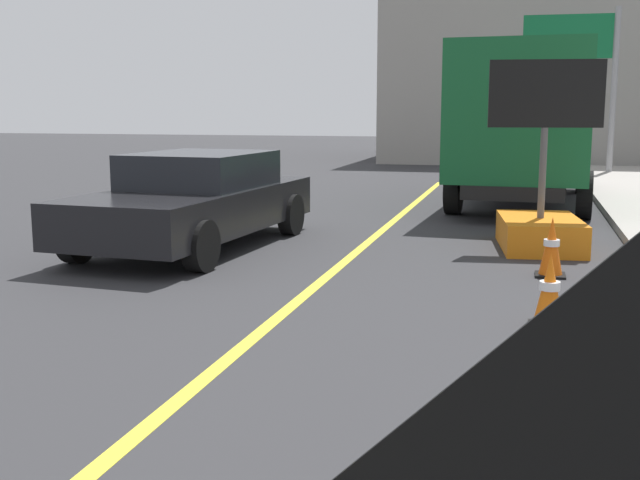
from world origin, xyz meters
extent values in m
cube|color=yellow|center=(0.00, 6.00, 0.00)|extent=(0.14, 36.00, 0.01)
cube|color=orange|center=(2.52, 13.90, 0.23)|extent=(1.31, 1.92, 0.45)
cylinder|color=#4C4C4C|center=(2.52, 13.90, 1.10)|extent=(0.10, 0.10, 1.30)
cube|color=black|center=(2.52, 13.90, 2.23)|extent=(1.60, 0.27, 0.95)
sphere|color=yellow|center=(3.06, 14.02, 2.23)|extent=(0.09, 0.09, 0.09)
sphere|color=yellow|center=(2.76, 13.98, 2.23)|extent=(0.09, 0.09, 0.09)
sphere|color=yellow|center=(2.46, 13.95, 2.23)|extent=(0.09, 0.09, 0.09)
sphere|color=yellow|center=(2.17, 13.91, 2.23)|extent=(0.09, 0.09, 0.09)
sphere|color=yellow|center=(2.00, 13.89, 2.41)|extent=(0.09, 0.09, 0.09)
sphere|color=yellow|center=(2.00, 13.89, 2.04)|extent=(0.09, 0.09, 0.09)
cube|color=black|center=(2.28, 19.56, 0.57)|extent=(2.17, 7.52, 0.25)
cube|color=silver|center=(2.43, 22.23, 1.65)|extent=(2.61, 2.22, 1.90)
cube|color=#14592D|center=(2.21, 18.43, 1.96)|extent=(2.78, 5.19, 2.51)
cylinder|color=black|center=(1.23, 22.15, 0.45)|extent=(0.33, 0.91, 0.90)
cylinder|color=black|center=(3.62, 22.02, 0.45)|extent=(0.33, 0.91, 0.90)
cylinder|color=black|center=(0.96, 17.40, 0.45)|extent=(0.33, 0.91, 0.90)
cylinder|color=black|center=(3.35, 17.27, 0.45)|extent=(0.33, 0.91, 0.90)
cube|color=black|center=(-2.38, 12.69, 0.58)|extent=(2.27, 4.81, 0.60)
cube|color=black|center=(-2.36, 12.92, 1.13)|extent=(1.85, 2.23, 0.50)
cylinder|color=black|center=(-1.58, 11.08, 0.33)|extent=(0.27, 0.67, 0.66)
cylinder|color=black|center=(-3.42, 11.22, 0.33)|extent=(0.27, 0.67, 0.66)
cylinder|color=black|center=(-1.34, 14.16, 0.33)|extent=(0.27, 0.67, 0.66)
cylinder|color=black|center=(-3.18, 14.30, 0.33)|extent=(0.27, 0.67, 0.66)
cylinder|color=gray|center=(4.74, 27.39, 2.50)|extent=(0.18, 0.18, 5.00)
cube|color=#0F6033|center=(3.34, 27.33, 4.15)|extent=(2.60, 0.16, 1.30)
cube|color=white|center=(3.34, 27.37, 4.15)|extent=(1.82, 0.08, 0.18)
cube|color=gray|center=(5.81, 35.36, 3.63)|extent=(17.78, 9.32, 7.26)
cube|color=black|center=(2.56, 6.79, 0.01)|extent=(0.36, 0.36, 0.03)
cone|color=#EA5B0C|center=(2.56, 6.79, 0.35)|extent=(0.28, 0.28, 0.63)
cylinder|color=white|center=(2.56, 6.79, 0.38)|extent=(0.19, 0.19, 0.08)
cube|color=black|center=(2.54, 9.56, 0.01)|extent=(0.36, 0.36, 0.03)
cone|color=orange|center=(2.54, 9.56, 0.37)|extent=(0.28, 0.28, 0.68)
cylinder|color=white|center=(2.54, 9.56, 0.40)|extent=(0.19, 0.19, 0.08)
cube|color=black|center=(2.62, 11.94, 0.01)|extent=(0.36, 0.36, 0.03)
cone|color=#EA5B0C|center=(2.62, 11.94, 0.38)|extent=(0.28, 0.28, 0.70)
cylinder|color=white|center=(2.62, 11.94, 0.42)|extent=(0.19, 0.19, 0.08)
camera|label=1|loc=(2.28, 2.24, 2.01)|focal=43.78mm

